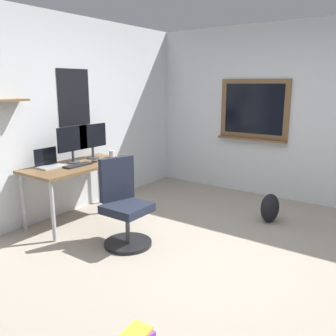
# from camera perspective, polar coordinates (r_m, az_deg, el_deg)

# --- Properties ---
(ground_plane) EXTENTS (5.20, 5.20, 0.00)m
(ground_plane) POSITION_cam_1_polar(r_m,az_deg,el_deg) (3.69, 8.45, -14.74)
(ground_plane) COLOR #9E9384
(ground_plane) RESTS_ON ground
(wall_back) EXTENTS (5.00, 0.30, 2.60)m
(wall_back) POSITION_cam_1_polar(r_m,az_deg,el_deg) (4.89, -17.66, 7.69)
(wall_back) COLOR silver
(wall_back) RESTS_ON ground
(wall_right) EXTENTS (0.22, 5.00, 2.60)m
(wall_right) POSITION_cam_1_polar(r_m,az_deg,el_deg) (5.59, 20.40, 8.07)
(wall_right) COLOR silver
(wall_right) RESTS_ON ground
(desk) EXTENTS (1.35, 0.68, 0.74)m
(desk) POSITION_cam_1_polar(r_m,az_deg,el_deg) (4.66, -14.15, -0.30)
(desk) COLOR brown
(desk) RESTS_ON ground
(office_chair) EXTENTS (0.52, 0.54, 0.95)m
(office_chair) POSITION_cam_1_polar(r_m,az_deg,el_deg) (3.94, -7.01, -6.37)
(office_chair) COLOR black
(office_chair) RESTS_ON ground
(laptop) EXTENTS (0.31, 0.21, 0.23)m
(laptop) POSITION_cam_1_polar(r_m,az_deg,el_deg) (4.57, -18.44, 0.82)
(laptop) COLOR #ADAFB5
(laptop) RESTS_ON desk
(monitor_primary) EXTENTS (0.46, 0.17, 0.46)m
(monitor_primary) POSITION_cam_1_polar(r_m,az_deg,el_deg) (4.70, -14.95, 4.05)
(monitor_primary) COLOR #38383D
(monitor_primary) RESTS_ON desk
(monitor_secondary) EXTENTS (0.46, 0.17, 0.46)m
(monitor_secondary) POSITION_cam_1_polar(r_m,az_deg,el_deg) (4.91, -11.92, 4.61)
(monitor_secondary) COLOR #38383D
(monitor_secondary) RESTS_ON desk
(keyboard) EXTENTS (0.37, 0.13, 0.02)m
(keyboard) POSITION_cam_1_polar(r_m,az_deg,el_deg) (4.53, -14.17, 0.43)
(keyboard) COLOR black
(keyboard) RESTS_ON desk
(computer_mouse) EXTENTS (0.10, 0.06, 0.03)m
(computer_mouse) POSITION_cam_1_polar(r_m,az_deg,el_deg) (4.71, -11.59, 1.13)
(computer_mouse) COLOR #262628
(computer_mouse) RESTS_ON desk
(coffee_mug) EXTENTS (0.08, 0.08, 0.09)m
(coffee_mug) POSITION_cam_1_polar(r_m,az_deg,el_deg) (4.99, -8.94, 2.24)
(coffee_mug) COLOR silver
(coffee_mug) RESTS_ON desk
(backpack) EXTENTS (0.32, 0.22, 0.36)m
(backpack) POSITION_cam_1_polar(r_m,az_deg,el_deg) (4.78, 15.93, -6.12)
(backpack) COLOR black
(backpack) RESTS_ON ground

